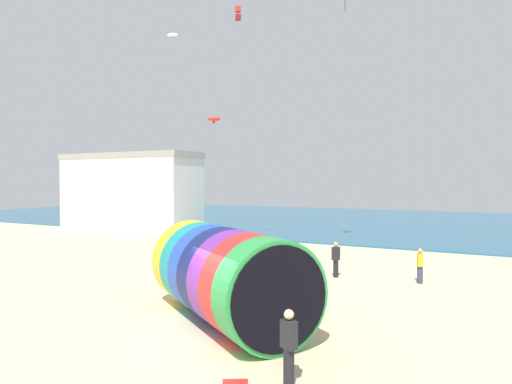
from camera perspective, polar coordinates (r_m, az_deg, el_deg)
name	(u,v)px	position (r m, az deg, el deg)	size (l,w,h in m)	color
ground_plane	(206,346)	(13.08, -6.22, -18.59)	(120.00, 120.00, 0.00)	beige
sea	(423,223)	(51.07, 20.18, -3.66)	(120.00, 40.00, 0.10)	#236084
giant_inflatable_tube	(227,275)	(14.63, -3.70, -10.35)	(7.17, 6.20, 2.99)	yellow
kite_handler	(289,347)	(10.50, 4.12, -18.74)	(0.42, 0.36, 1.68)	black
kite_red_box	(238,13)	(32.88, -2.26, 21.42)	(0.48, 0.48, 0.97)	red
kite_white_parafoil	(173,35)	(29.58, -10.39, 18.75)	(0.75, 0.49, 0.38)	white
kite_red_parafoil	(214,119)	(31.55, -5.29, 9.10)	(0.98, 0.92, 0.52)	red
bystander_near_water	(336,259)	(21.69, 9.95, -8.28)	(0.34, 0.42, 1.64)	black
bystander_mid_beach	(420,266)	(21.36, 19.82, -8.67)	(0.32, 0.41, 1.53)	#383D56
bystander_far_left	(190,244)	(26.50, -8.24, -6.50)	(0.38, 0.42, 1.65)	#726651
promenade_building	(130,191)	(43.70, -15.51, 0.08)	(13.87, 4.44, 7.00)	silver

